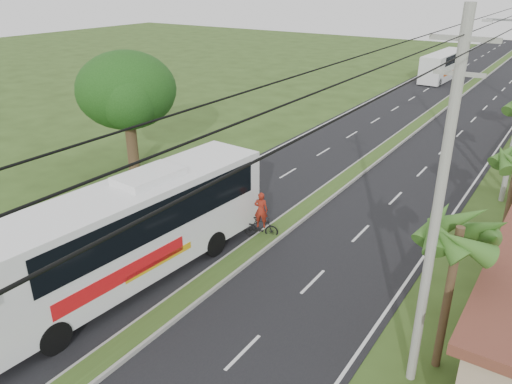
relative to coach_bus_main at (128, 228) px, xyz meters
The scene contains 11 objects.
ground 3.77m from the coach_bus_main, 20.95° to the right, with size 180.00×180.00×0.00m, color #304519.
road_asphalt 19.30m from the coach_bus_main, 81.86° to the left, with size 14.00×160.00×0.02m, color black.
median_strip 19.29m from the coach_bus_main, 81.86° to the left, with size 1.20×160.00×0.18m.
lane_edge_left 19.52m from the coach_bus_main, 101.87° to the left, with size 0.12×160.00×0.01m, color silver.
lane_edge_right 21.31m from the coach_bus_main, 63.60° to the left, with size 0.12×160.00×0.01m, color silver.
palm_verge_a 12.10m from the coach_bus_main, ahead, with size 2.40×2.40×5.45m.
shade_tree 13.26m from the coach_bus_main, 136.31° to the left, with size 6.30×6.00×7.54m.
utility_pole_a 11.72m from the coach_bus_main, ahead, with size 1.60×0.28×11.00m.
coach_bus_main is the anchor object (origin of this frame).
coach_bus_far 51.25m from the coach_bus_main, 91.16° to the left, with size 2.79×10.95×3.16m.
motorcyclist 6.63m from the coach_bus_main, 68.67° to the left, with size 1.75×1.07×2.33m.
Camera 1 is at (11.10, -10.66, 11.55)m, focal length 35.00 mm.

